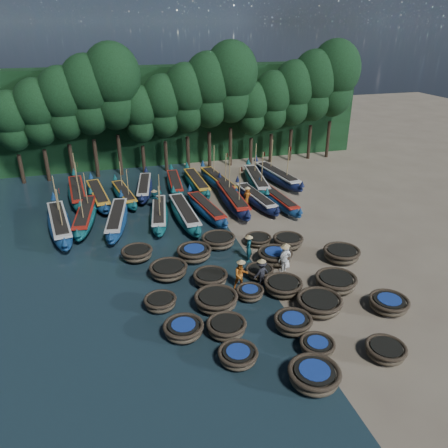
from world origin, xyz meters
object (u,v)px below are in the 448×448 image
object	(u,v)px
fisherman_6	(247,195)
fisherman_2	(241,274)
coracle_8	(319,304)
long_boat_1	(85,216)
long_boat_14	(197,183)
fisherman_3	(261,272)
long_boat_5	(206,209)
coracle_24	(288,241)
coracle_16	(210,278)
coracle_23	(258,240)
long_boat_16	(257,181)
coracle_7	(293,323)
coracle_13	(283,286)
coracle_3	(317,346)
coracle_17	(260,272)
coracle_1	(238,356)
coracle_2	(314,376)
long_boat_4	(184,213)
long_boat_8	(278,200)
long_boat_9	(78,193)
long_boat_12	(144,187)
coracle_19	(341,254)
long_boat_2	(117,219)
coracle_10	(160,302)
coracle_21	(194,253)
coracle_11	(216,300)
fisherman_5	(155,200)
long_boat_3	(159,214)
coracle_20	(137,253)
long_boat_10	(98,196)
long_boat_7	(256,198)
long_boat_17	(277,176)
coracle_4	(386,351)
coracle_12	(250,293)
long_boat_15	(218,181)
coracle_22	(218,240)
long_boat_11	(124,194)
fisherman_0	(286,256)
coracle_15	(168,270)
fisherman_1	(249,247)
long_boat_6	(232,199)
fisherman_4	(284,258)
coracle_9	(389,304)
coracle_18	(275,256)

from	to	relation	value
fisherman_6	fisherman_2	bearing A→B (deg)	113.78
coracle_8	long_boat_1	bearing A→B (deg)	128.13
long_boat_14	fisherman_3	distance (m)	17.01
long_boat_5	fisherman_2	xyz separation A→B (m)	(-0.64, -10.84, 0.40)
coracle_24	fisherman_3	distance (m)	5.17
coracle_16	coracle_23	distance (m)	6.02
long_boat_14	long_boat_16	distance (m)	5.60
coracle_7	coracle_13	world-z (taller)	coracle_7
coracle_3	fisherman_6	world-z (taller)	fisherman_6
coracle_8	coracle_17	size ratio (longest dim) A/B	1.42
coracle_1	coracle_8	bearing A→B (deg)	24.97
coracle_2	coracle_13	bearing A→B (deg)	77.57
long_boat_1	long_boat_4	xyz separation A→B (m)	(7.39, -1.66, 0.00)
coracle_2	long_boat_8	world-z (taller)	long_boat_8
long_boat_9	long_boat_12	world-z (taller)	long_boat_9
long_boat_5	fisherman_6	bearing A→B (deg)	8.19
coracle_17	long_boat_14	size ratio (longest dim) A/B	0.21
coracle_19	long_boat_2	size ratio (longest dim) A/B	0.35
coracle_10	coracle_21	xyz separation A→B (m)	(2.92, 4.74, 0.08)
coracle_11	long_boat_5	size ratio (longest dim) A/B	0.32
coracle_16	long_boat_5	size ratio (longest dim) A/B	0.26
coracle_8	coracle_13	bearing A→B (deg)	118.32
coracle_8	fisherman_5	size ratio (longest dim) A/B	1.34
long_boat_3	coracle_20	bearing A→B (deg)	-102.91
coracle_19	coracle_20	xyz separation A→B (m)	(-12.70, 3.74, -0.00)
long_boat_10	long_boat_9	bearing A→B (deg)	138.57
long_boat_9	long_boat_10	xyz separation A→B (m)	(1.71, -1.15, -0.04)
long_boat_7	fisherman_5	xyz separation A→B (m)	(-8.34, 1.27, 0.32)
long_boat_17	coracle_4	bearing A→B (deg)	-108.71
coracle_1	long_boat_7	xyz separation A→B (m)	(7.23, 17.62, 0.15)
coracle_12	long_boat_15	world-z (taller)	long_boat_15
coracle_22	long_boat_15	size ratio (longest dim) A/B	0.30
long_boat_7	coracle_22	bearing A→B (deg)	-134.69
coracle_10	long_boat_11	world-z (taller)	long_boat_11
coracle_23	fisherman_0	size ratio (longest dim) A/B	1.20
coracle_16	long_boat_5	distance (m)	10.26
coracle_15	long_boat_2	xyz separation A→B (m)	(-2.53, 8.32, 0.12)
long_boat_3	coracle_2	bearing A→B (deg)	-69.85
coracle_8	coracle_11	size ratio (longest dim) A/B	0.99
long_boat_2	long_boat_12	world-z (taller)	long_boat_2
coracle_22	fisherman_1	xyz separation A→B (m)	(1.32, -2.49, 0.53)
long_boat_6	coracle_10	bearing A→B (deg)	-120.46
long_boat_7	fisherman_4	distance (m)	10.97
coracle_9	long_boat_1	size ratio (longest dim) A/B	0.28
coracle_15	long_boat_4	world-z (taller)	long_boat_4
coracle_10	long_boat_17	world-z (taller)	long_boat_17
long_boat_14	fisherman_0	size ratio (longest dim) A/B	4.54
coracle_13	long_boat_4	size ratio (longest dim) A/B	0.26
coracle_15	long_boat_8	bearing A→B (deg)	38.88
coracle_2	coracle_18	bearing A→B (deg)	76.93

